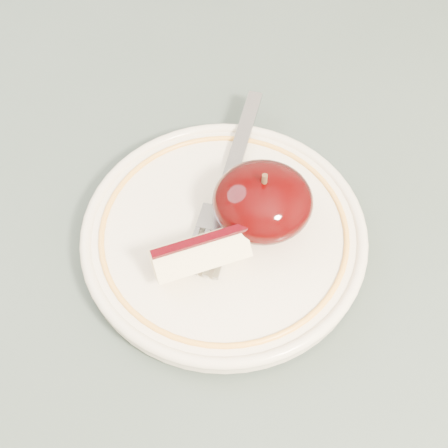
{
  "coord_description": "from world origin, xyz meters",
  "views": [
    {
      "loc": [
        -0.04,
        -0.17,
        1.16
      ],
      "look_at": [
        -0.04,
        0.08,
        0.78
      ],
      "focal_mm": 50.0,
      "sensor_mm": 36.0,
      "label": 1
    }
  ],
  "objects_px": {
    "plate": "(224,234)",
    "apple_half": "(263,201)",
    "fork": "(229,181)",
    "table": "(274,387)"
  },
  "relations": [
    {
      "from": "apple_half",
      "to": "fork",
      "type": "distance_m",
      "value": 0.04
    },
    {
      "from": "fork",
      "to": "plate",
      "type": "bearing_deg",
      "value": -170.81
    },
    {
      "from": "plate",
      "to": "fork",
      "type": "relative_size",
      "value": 1.18
    },
    {
      "from": "plate",
      "to": "apple_half",
      "type": "relative_size",
      "value": 2.91
    },
    {
      "from": "table",
      "to": "fork",
      "type": "relative_size",
      "value": 4.89
    },
    {
      "from": "plate",
      "to": "apple_half",
      "type": "xyz_separation_m",
      "value": [
        0.03,
        0.01,
        0.03
      ]
    },
    {
      "from": "apple_half",
      "to": "plate",
      "type": "bearing_deg",
      "value": -158.95
    },
    {
      "from": "table",
      "to": "fork",
      "type": "distance_m",
      "value": 0.17
    },
    {
      "from": "table",
      "to": "apple_half",
      "type": "xyz_separation_m",
      "value": [
        -0.01,
        0.1,
        0.13
      ]
    },
    {
      "from": "table",
      "to": "apple_half",
      "type": "relative_size",
      "value": 12.08
    }
  ]
}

